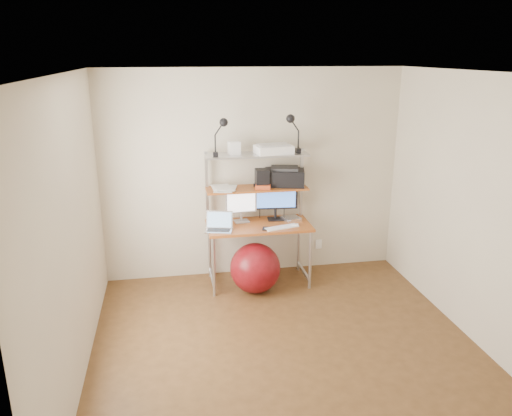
{
  "coord_description": "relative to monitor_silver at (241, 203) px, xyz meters",
  "views": [
    {
      "loc": [
        -1.0,
        -3.95,
        2.65
      ],
      "look_at": [
        -0.08,
        1.15,
        1.03
      ],
      "focal_mm": 35.0,
      "sensor_mm": 36.0,
      "label": 1
    }
  ],
  "objects": [
    {
      "name": "nas_cube",
      "position": [
        0.24,
        -0.03,
        0.3
      ],
      "size": [
        0.15,
        0.15,
        0.22
      ],
      "primitive_type": "cube",
      "rotation": [
        0.0,
        0.0,
        -0.0
      ],
      "color": "black",
      "rests_on": "mid_shelf"
    },
    {
      "name": "phone",
      "position": [
        0.23,
        -0.31,
        -0.22
      ],
      "size": [
        0.09,
        0.13,
        0.01
      ],
      "primitive_type": "cube",
      "rotation": [
        0.0,
        0.0,
        -0.29
      ],
      "color": "black",
      "rests_on": "desktop"
    },
    {
      "name": "mac_mini",
      "position": [
        0.59,
        -0.05,
        -0.2
      ],
      "size": [
        0.23,
        0.23,
        0.04
      ],
      "primitive_type": "cube",
      "rotation": [
        0.0,
        0.0,
        0.2
      ],
      "color": "silver",
      "rests_on": "desktop"
    },
    {
      "name": "monitor_silver",
      "position": [
        0.0,
        0.0,
        0.0
      ],
      "size": [
        0.38,
        0.15,
        0.42
      ],
      "rotation": [
        0.0,
        0.0,
        0.13
      ],
      "color": "#B5B5BA",
      "rests_on": "desktop"
    },
    {
      "name": "printer",
      "position": [
        0.52,
        0.04,
        0.29
      ],
      "size": [
        0.53,
        0.42,
        0.22
      ],
      "rotation": [
        0.0,
        0.0,
        -0.24
      ],
      "color": "black",
      "rests_on": "mid_shelf"
    },
    {
      "name": "monitor_black",
      "position": [
        0.41,
        0.01,
        0.04
      ],
      "size": [
        0.52,
        0.16,
        0.52
      ],
      "rotation": [
        0.0,
        0.0,
        -0.09
      ],
      "color": "black",
      "rests_on": "desktop"
    },
    {
      "name": "clip_lamp_left",
      "position": [
        -0.22,
        -0.12,
        0.9
      ],
      "size": [
        0.17,
        0.09,
        0.43
      ],
      "color": "black",
      "rests_on": "top_shelf"
    },
    {
      "name": "red_box",
      "position": [
        0.24,
        -0.08,
        0.21
      ],
      "size": [
        0.2,
        0.15,
        0.05
      ],
      "primitive_type": "cube",
      "rotation": [
        0.0,
        0.0,
        -0.24
      ],
      "color": "#B8411D",
      "rests_on": "mid_shelf"
    },
    {
      "name": "wall_outlet",
      "position": [
        1.03,
        0.2,
        -0.66
      ],
      "size": [
        0.08,
        0.01,
        0.12
      ],
      "primitive_type": "cube",
      "color": "white",
      "rests_on": "room"
    },
    {
      "name": "keyboard",
      "position": [
        0.42,
        -0.31,
        -0.22
      ],
      "size": [
        0.41,
        0.22,
        0.01
      ],
      "primitive_type": "cube",
      "rotation": [
        0.0,
        0.0,
        0.28
      ],
      "color": "white",
      "rests_on": "desktop"
    },
    {
      "name": "computer_desk",
      "position": [
        0.18,
        -0.08,
        -0.01
      ],
      "size": [
        1.2,
        0.6,
        1.57
      ],
      "color": "#AA5B21",
      "rests_on": "ground"
    },
    {
      "name": "laptop",
      "position": [
        -0.29,
        -0.25,
        -0.18
      ],
      "size": [
        0.35,
        0.31,
        0.26
      ],
      "rotation": [
        0.0,
        0.0,
        -0.24
      ],
      "color": "silver",
      "rests_on": "desktop"
    },
    {
      "name": "box_grey",
      "position": [
        -0.09,
        0.04,
        0.63
      ],
      "size": [
        0.11,
        0.11,
        0.09
      ],
      "primitive_type": "cube",
      "rotation": [
        0.0,
        0.0,
        -0.21
      ],
      "color": "#2D2D2F",
      "rests_on": "top_shelf"
    },
    {
      "name": "box_white",
      "position": [
        -0.08,
        -0.01,
        0.66
      ],
      "size": [
        0.14,
        0.13,
        0.15
      ],
      "primitive_type": "cube",
      "rotation": [
        0.0,
        0.0,
        0.19
      ],
      "color": "white",
      "rests_on": "top_shelf"
    },
    {
      "name": "room",
      "position": [
        0.18,
        -1.58,
        0.29
      ],
      "size": [
        3.6,
        3.6,
        3.6
      ],
      "color": "brown",
      "rests_on": "ground"
    },
    {
      "name": "paper_stack",
      "position": [
        -0.21,
        -0.02,
        0.2
      ],
      "size": [
        0.32,
        0.39,
        0.02
      ],
      "color": "white",
      "rests_on": "mid_shelf"
    },
    {
      "name": "mouse",
      "position": [
        0.59,
        -0.27,
        -0.21
      ],
      "size": [
        0.09,
        0.07,
        0.02
      ],
      "primitive_type": "cube",
      "rotation": [
        0.0,
        0.0,
        -0.28
      ],
      "color": "white",
      "rests_on": "desktop"
    },
    {
      "name": "exercise_ball",
      "position": [
        0.1,
        -0.37,
        -0.67
      ],
      "size": [
        0.58,
        0.58,
        0.58
      ],
      "primitive_type": "sphere",
      "color": "maroon",
      "rests_on": "floor"
    },
    {
      "name": "clip_lamp_right",
      "position": [
        0.58,
        -0.06,
        0.91
      ],
      "size": [
        0.18,
        0.1,
        0.44
      ],
      "color": "black",
      "rests_on": "top_shelf"
    },
    {
      "name": "scanner",
      "position": [
        0.37,
        -0.03,
        0.64
      ],
      "size": [
        0.44,
        0.32,
        0.11
      ],
      "rotation": [
        0.0,
        0.0,
        0.14
      ],
      "color": "white",
      "rests_on": "top_shelf"
    }
  ]
}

